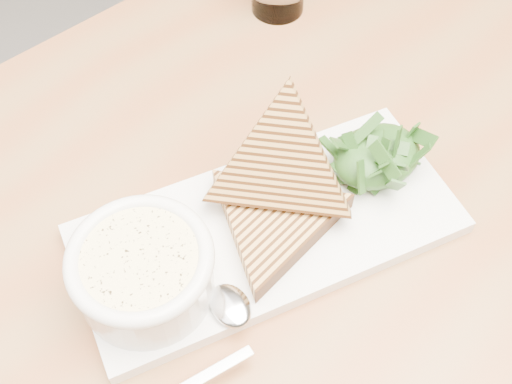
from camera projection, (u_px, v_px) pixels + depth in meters
table_top at (377, 177)px, 0.72m from camera, size 1.36×0.99×0.04m
table_leg_br at (444, 44)px, 1.39m from camera, size 0.06×0.06×0.70m
platter at (267, 229)px, 0.65m from camera, size 0.41×0.23×0.02m
soup_bowl at (144, 275)px, 0.58m from camera, size 0.13×0.13×0.05m
soup at (140, 259)px, 0.56m from camera, size 0.11×0.11×0.01m
bowl_rim at (139, 258)px, 0.55m from camera, size 0.13×0.13×0.01m
sandwich_flat at (274, 222)px, 0.63m from camera, size 0.20×0.20×0.02m
sandwich_lean at (281, 165)px, 0.62m from camera, size 0.24×0.24×0.19m
salad_base at (377, 156)px, 0.67m from camera, size 0.10×0.08×0.04m
arugula_pile at (378, 151)px, 0.66m from camera, size 0.11×0.10×0.05m
spoon_bowl at (230, 306)px, 0.58m from camera, size 0.04×0.05×0.01m
spoon_handle at (191, 384)px, 0.54m from camera, size 0.12×0.02×0.00m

